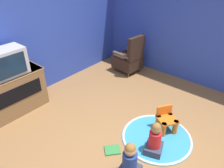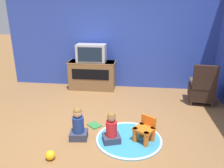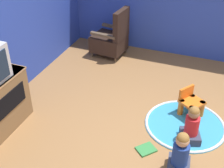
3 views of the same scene
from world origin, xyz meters
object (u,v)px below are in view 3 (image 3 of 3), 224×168
object	(u,v)px
child_watching_center	(192,126)
book	(146,149)
child_watching_left	(180,155)
yellow_kid_chair	(191,104)
black_armchair	(111,39)

from	to	relation	value
child_watching_center	book	size ratio (longest dim) A/B	1.85
child_watching_left	child_watching_center	world-z (taller)	child_watching_left
yellow_kid_chair	book	size ratio (longest dim) A/B	1.43
yellow_kid_chair	child_watching_left	xyz separation A→B (m)	(-1.12, -0.05, 0.06)
black_armchair	child_watching_left	distance (m)	3.08
child_watching_center	child_watching_left	bearing A→B (deg)	157.15
black_armchair	child_watching_center	distance (m)	2.67
black_armchair	child_watching_left	xyz separation A→B (m)	(-2.47, -1.82, -0.10)
black_armchair	book	distance (m)	2.69
black_armchair	child_watching_center	xyz separation A→B (m)	(-1.90, -1.87, -0.11)
yellow_kid_chair	child_watching_center	world-z (taller)	child_watching_center
yellow_kid_chair	child_watching_center	size ratio (longest dim) A/B	0.78
child_watching_left	yellow_kid_chair	bearing A→B (deg)	-3.63
child_watching_left	book	bearing A→B (deg)	61.31
black_armchair	book	bearing A→B (deg)	37.19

